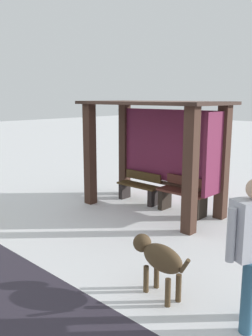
{
  "coord_description": "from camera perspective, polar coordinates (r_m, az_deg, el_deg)",
  "views": [
    {
      "loc": [
        4.83,
        -5.9,
        2.47
      ],
      "look_at": [
        -0.27,
        -0.53,
        0.99
      ],
      "focal_mm": 38.13,
      "sensor_mm": 36.0,
      "label": 1
    }
  ],
  "objects": [
    {
      "name": "ground_plane",
      "position": [
        8.02,
        4.03,
        -6.68
      ],
      "size": [
        60.0,
        60.0,
        0.0
      ],
      "primitive_type": "plane",
      "color": "silver"
    },
    {
      "name": "bus_shelter",
      "position": [
        7.76,
        5.59,
        4.59
      ],
      "size": [
        3.18,
        1.6,
        2.38
      ],
      "color": "#3A251D",
      "rests_on": "ground"
    },
    {
      "name": "bench_left_inside",
      "position": [
        8.54,
        2.14,
        -3.26
      ],
      "size": [
        1.12,
        0.36,
        0.71
      ],
      "color": "#433017",
      "rests_on": "ground"
    },
    {
      "name": "bench_center_inside",
      "position": [
        7.79,
        9.05,
        -4.57
      ],
      "size": [
        1.12,
        0.42,
        0.78
      ],
      "color": "#512920",
      "rests_on": "ground"
    },
    {
      "name": "dog",
      "position": [
        4.61,
        5.26,
        -14.06
      ],
      "size": [
        0.96,
        0.4,
        0.7
      ],
      "color": "#483622",
      "rests_on": "ground"
    }
  ]
}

